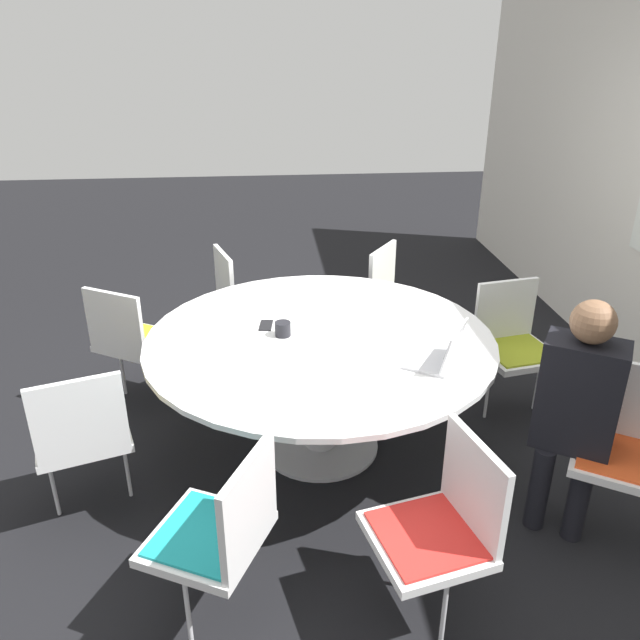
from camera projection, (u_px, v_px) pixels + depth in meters
ground_plane at (320, 446)px, 3.76m from camera, size 16.00×16.00×0.00m
conference_table at (320, 355)px, 3.50m from camera, size 1.93×1.93×0.73m
chair_0 at (626, 440)px, 2.94m from camera, size 0.59×0.60×0.85m
chair_1 at (513, 339)px, 3.93m from camera, size 0.50×0.51×0.85m
chair_2 at (397, 295)px, 4.60m from camera, size 0.60×0.60×0.85m
chair_3 at (242, 295)px, 4.60m from camera, size 0.55×0.54×0.85m
chair_4 at (131, 336)px, 3.97m from camera, size 0.58×0.59×0.85m
chair_5 at (82, 431)px, 3.02m from camera, size 0.54×0.55×0.85m
chair_6 at (221, 528)px, 2.42m from camera, size 0.58×0.57×0.85m
chair_7 at (442, 521)px, 2.45m from camera, size 0.53×0.51×0.85m
person_0 at (577, 401)px, 2.90m from camera, size 0.38×0.42×1.20m
laptop at (441, 354)px, 3.15m from camera, size 0.38×0.36×0.21m
coffee_cup at (283, 329)px, 3.44m from camera, size 0.09×0.09×0.08m
cell_phone at (266, 325)px, 3.57m from camera, size 0.15×0.09×0.01m
handbag at (323, 325)px, 4.99m from camera, size 0.36×0.16×0.28m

